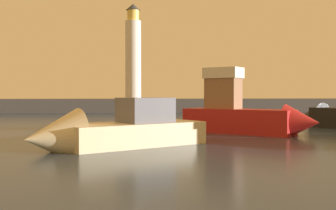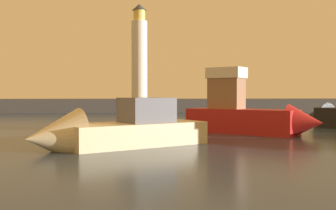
% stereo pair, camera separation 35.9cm
% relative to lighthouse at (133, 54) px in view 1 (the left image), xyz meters
% --- Properties ---
extents(ground_plane, '(220.00, 220.00, 0.00)m').
position_rel_lighthouse_xyz_m(ground_plane, '(1.46, -27.31, -8.03)').
color(ground_plane, '#2D3D51').
extents(breakwater, '(86.41, 6.88, 1.79)m').
position_rel_lighthouse_xyz_m(breakwater, '(1.46, 0.00, -7.14)').
color(breakwater, '#423F3D').
rests_on(breakwater, ground_plane).
extents(lighthouse, '(2.17, 2.17, 13.18)m').
position_rel_lighthouse_xyz_m(lighthouse, '(0.00, 0.00, 0.00)').
color(lighthouse, silver).
rests_on(lighthouse, breakwater).
extents(motorboat_0, '(7.59, 6.84, 4.24)m').
position_rel_lighthouse_xyz_m(motorboat_0, '(6.14, -32.23, -6.86)').
color(motorboat_0, '#B21E1E').
rests_on(motorboat_0, ground_plane).
extents(motorboat_3, '(8.46, 6.14, 2.85)m').
position_rel_lighthouse_xyz_m(motorboat_3, '(-2.04, -37.80, -7.33)').
color(motorboat_3, beige).
rests_on(motorboat_3, ground_plane).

